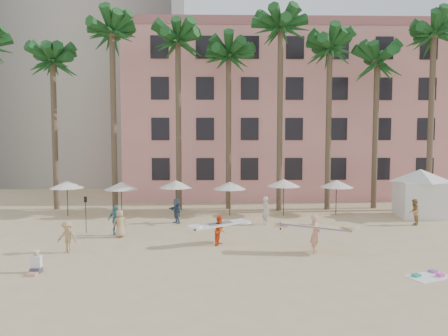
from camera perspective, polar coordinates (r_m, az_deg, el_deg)
The scene contains 11 objects.
ground at distance 17.93m, azimuth 5.50°, elevation -14.23°, with size 120.00×120.00×0.00m, color #D1B789.
pink_hotel at distance 43.91m, azimuth 10.80°, elevation 7.06°, with size 35.00×14.00×16.00m, color pink.
palm_row at distance 32.85m, azimuth 3.44°, elevation 16.95°, with size 44.40×5.40×16.30m.
umbrella_row at distance 29.61m, azimuth -3.05°, elevation -2.35°, with size 22.50×2.70×2.73m.
cabana at distance 32.45m, azimuth 26.20°, elevation -2.67°, with size 5.04×5.04×3.50m.
beach_towel at distance 18.99m, azimuth 27.28°, elevation -13.51°, with size 2.05×1.63×0.14m.
carrier_yellow at distance 20.62m, azimuth 12.90°, elevation -8.82°, with size 3.50×1.17×1.90m.
carrier_white at distance 21.62m, azimuth -0.57°, elevation -8.67°, with size 2.92×1.73×1.57m.
beachgoers at distance 24.65m, azimuth -3.23°, elevation -7.11°, with size 21.53×8.22×1.88m.
paddle at distance 25.53m, azimuth -19.15°, elevation -5.68°, with size 0.18×0.04×2.23m.
seated_man at distance 19.06m, azimuth -25.30°, elevation -12.47°, with size 0.41×0.72×0.94m.
Camera 1 is at (-1.99, -16.92, 5.60)m, focal length 32.00 mm.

